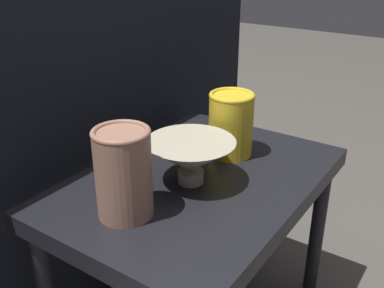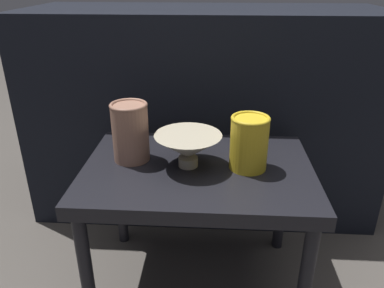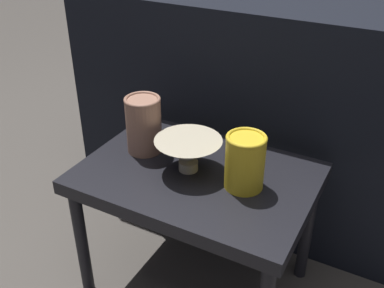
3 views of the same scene
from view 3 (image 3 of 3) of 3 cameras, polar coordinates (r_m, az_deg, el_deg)
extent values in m
plane|color=#4C4742|center=(1.52, 0.55, -16.98)|extent=(8.00, 8.00, 0.00)
cube|color=black|center=(1.25, 0.64, -4.33)|extent=(0.64, 0.45, 0.04)
cylinder|color=black|center=(1.40, -13.82, -12.10)|extent=(0.04, 0.04, 0.38)
cylinder|color=black|center=(1.63, -5.20, -4.42)|extent=(0.04, 0.04, 0.38)
cylinder|color=black|center=(1.45, 14.39, -10.41)|extent=(0.04, 0.04, 0.38)
cube|color=black|center=(1.67, 9.03, 4.56)|extent=(1.33, 0.50, 0.80)
cylinder|color=#B2A88E|center=(1.25, -0.35, -2.62)|extent=(0.05, 0.05, 0.03)
cone|color=#B2A88E|center=(1.22, -0.36, -0.76)|extent=(0.19, 0.19, 0.07)
cylinder|color=#996B56|center=(1.31, -6.15, 2.37)|extent=(0.10, 0.10, 0.16)
torus|color=#996B56|center=(1.27, -6.35, 5.64)|extent=(0.10, 0.10, 0.01)
cylinder|color=gold|center=(1.15, 6.66, -2.45)|extent=(0.10, 0.10, 0.15)
torus|color=gold|center=(1.11, 6.88, 0.69)|extent=(0.10, 0.10, 0.01)
camera|label=1|loc=(1.28, -41.44, 12.97)|focal=42.00mm
camera|label=2|loc=(0.48, -55.30, -8.35)|focal=35.00mm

